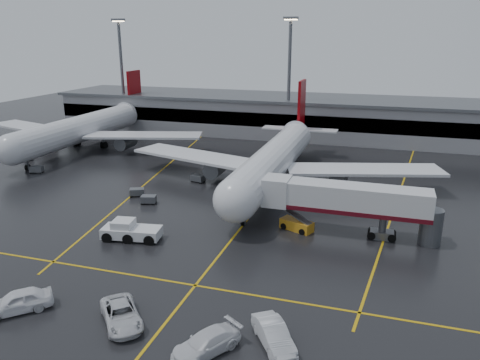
% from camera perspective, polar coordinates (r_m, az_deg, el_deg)
% --- Properties ---
extents(ground, '(220.00, 220.00, 0.00)m').
position_cam_1_polar(ground, '(62.95, 2.29, -3.12)').
color(ground, black).
rests_on(ground, ground).
extents(apron_line_centre, '(0.25, 90.00, 0.02)m').
position_cam_1_polar(apron_line_centre, '(62.94, 2.29, -3.12)').
color(apron_line_centre, gold).
rests_on(apron_line_centre, ground).
extents(apron_line_stop, '(60.00, 0.25, 0.02)m').
position_cam_1_polar(apron_line_stop, '(44.03, -5.48, -12.67)').
color(apron_line_stop, gold).
rests_on(apron_line_stop, ground).
extents(apron_line_left, '(9.99, 69.35, 0.02)m').
position_cam_1_polar(apron_line_left, '(78.83, -9.91, 0.87)').
color(apron_line_left, gold).
rests_on(apron_line_left, ground).
extents(apron_line_right, '(7.57, 69.64, 0.02)m').
position_cam_1_polar(apron_line_right, '(70.53, 18.77, -1.78)').
color(apron_line_right, gold).
rests_on(apron_line_right, ground).
extents(terminal, '(122.00, 19.00, 8.60)m').
position_cam_1_polar(terminal, '(107.48, 9.13, 7.63)').
color(terminal, gray).
rests_on(terminal, ground).
extents(light_mast_left, '(3.00, 1.20, 25.45)m').
position_cam_1_polar(light_mast_left, '(116.15, -14.22, 13.09)').
color(light_mast_left, '#595B60').
rests_on(light_mast_left, ground).
extents(light_mast_mid, '(3.00, 1.20, 25.45)m').
position_cam_1_polar(light_mast_mid, '(101.32, 6.02, 12.97)').
color(light_mast_mid, '#595B60').
rests_on(light_mast_mid, ground).
extents(main_airliner, '(48.80, 45.60, 14.10)m').
position_cam_1_polar(main_airliner, '(70.67, 4.40, 2.71)').
color(main_airliner, silver).
rests_on(main_airliner, ground).
extents(second_airliner, '(48.80, 45.60, 14.10)m').
position_cam_1_polar(second_airliner, '(98.94, -18.39, 6.08)').
color(second_airliner, silver).
rests_on(second_airliner, ground).
extents(jet_bridge, '(19.90, 3.40, 6.05)m').
position_cam_1_polar(jet_bridge, '(54.17, 12.84, -2.58)').
color(jet_bridge, silver).
rests_on(jet_bridge, ground).
extents(pushback_tractor, '(6.82, 3.69, 2.32)m').
position_cam_1_polar(pushback_tractor, '(53.99, -13.24, -6.11)').
color(pushback_tractor, silver).
rests_on(pushback_tractor, ground).
extents(belt_loader, '(4.20, 3.01, 2.45)m').
position_cam_1_polar(belt_loader, '(55.50, 6.92, -5.45)').
color(belt_loader, orange).
rests_on(belt_loader, ground).
extents(service_van_a, '(5.78, 6.03, 1.59)m').
position_cam_1_polar(service_van_a, '(39.58, -14.26, -15.60)').
color(service_van_a, silver).
rests_on(service_van_a, ground).
extents(service_van_b, '(4.78, 5.78, 1.58)m').
position_cam_1_polar(service_van_b, '(35.60, -4.14, -19.20)').
color(service_van_b, white).
rests_on(service_van_b, ground).
extents(service_van_c, '(4.43, 5.28, 1.71)m').
position_cam_1_polar(service_van_c, '(36.30, 4.11, -18.27)').
color(service_van_c, silver).
rests_on(service_van_c, ground).
extents(service_van_d, '(5.43, 5.37, 1.86)m').
position_cam_1_polar(service_van_d, '(43.84, -25.46, -13.19)').
color(service_van_d, white).
rests_on(service_van_d, ground).
extents(baggage_cart_a, '(2.26, 1.76, 1.12)m').
position_cam_1_polar(baggage_cart_a, '(64.64, -11.08, -2.30)').
color(baggage_cart_a, '#595B60').
rests_on(baggage_cart_a, ground).
extents(baggage_cart_b, '(2.37, 2.07, 1.12)m').
position_cam_1_polar(baggage_cart_b, '(67.95, -12.45, -1.41)').
color(baggage_cart_b, '#595B60').
rests_on(baggage_cart_b, ground).
extents(baggage_cart_c, '(2.24, 1.72, 1.12)m').
position_cam_1_polar(baggage_cart_c, '(73.01, -5.14, 0.24)').
color(baggage_cart_c, '#595B60').
rests_on(baggage_cart_c, ground).
extents(baggage_cart_d, '(2.35, 1.99, 1.12)m').
position_cam_1_polar(baggage_cart_d, '(94.12, -24.53, 2.62)').
color(baggage_cart_d, '#595B60').
rests_on(baggage_cart_d, ground).
extents(baggage_cart_e, '(2.29, 1.81, 1.12)m').
position_cam_1_polar(baggage_cart_e, '(84.64, -23.54, 1.23)').
color(baggage_cart_e, '#595B60').
rests_on(baggage_cart_e, ground).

